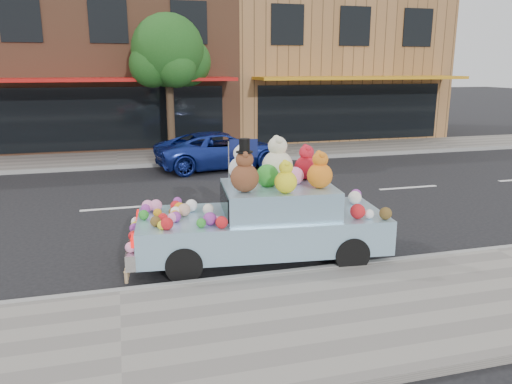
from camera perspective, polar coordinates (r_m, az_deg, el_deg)
name	(u,v)px	position (r m, az deg, el deg)	size (l,w,h in m)	color
ground	(119,208)	(12.64, -15.44, -1.81)	(120.00, 120.00, 0.00)	black
near_sidewalk	(121,346)	(6.58, -15.14, -16.60)	(60.00, 3.00, 0.12)	gray
far_sidewalk	(117,159)	(18.98, -15.56, 3.62)	(60.00, 3.00, 0.12)	gray
near_kerb	(120,293)	(7.91, -15.26, -11.08)	(60.00, 0.12, 0.13)	gray
far_kerb	(118,167)	(17.50, -15.55, 2.78)	(60.00, 0.12, 0.13)	gray
storefront_mid	(111,60)	(24.16, -16.19, 14.31)	(10.00, 9.80, 7.30)	brown
storefront_right	(318,60)	(26.09, 7.10, 14.70)	(10.00, 9.80, 7.30)	#996B40
street_tree	(169,57)	(18.83, -9.94, 14.97)	(3.00, 2.70, 5.22)	#38281C
car_blue	(222,150)	(16.96, -3.96, 4.81)	(2.04, 4.42, 1.23)	navy
art_car	(263,217)	(8.83, 0.85, -2.85)	(4.63, 2.18, 2.24)	black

